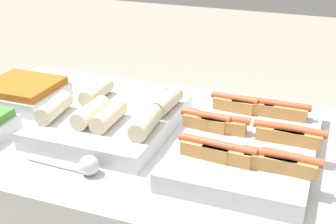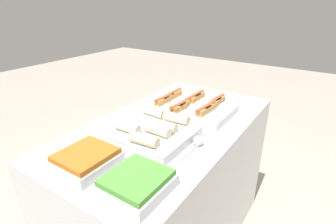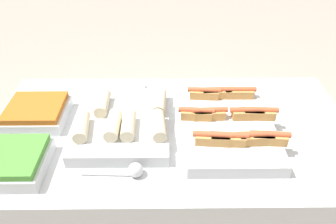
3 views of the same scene
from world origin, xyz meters
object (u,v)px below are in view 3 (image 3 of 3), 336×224
(tray_side_back, at_px, (37,113))
(serving_spoon_near, at_px, (132,170))
(tray_wraps, at_px, (123,122))
(tray_side_front, at_px, (11,162))
(serving_spoon_far, at_px, (140,89))
(tray_hotdogs, at_px, (227,121))

(tray_side_back, height_order, serving_spoon_near, tray_side_back)
(tray_wraps, relative_size, serving_spoon_near, 2.08)
(tray_side_front, relative_size, tray_side_back, 1.00)
(tray_side_front, relative_size, serving_spoon_far, 1.21)
(tray_hotdogs, distance_m, tray_wraps, 0.41)
(tray_side_back, relative_size, serving_spoon_far, 1.21)
(tray_hotdogs, xyz_separation_m, serving_spoon_near, (-0.36, -0.25, -0.01))
(tray_hotdogs, bearing_deg, tray_side_front, -164.26)
(tray_wraps, relative_size, tray_side_front, 1.83)
(tray_wraps, bearing_deg, serving_spoon_far, 79.36)
(tray_wraps, bearing_deg, tray_side_front, -149.27)
(serving_spoon_near, bearing_deg, tray_hotdogs, 35.02)
(tray_wraps, bearing_deg, serving_spoon_near, -77.75)
(tray_side_back, bearing_deg, tray_wraps, -10.41)
(tray_side_front, distance_m, serving_spoon_far, 0.63)
(tray_side_front, bearing_deg, serving_spoon_far, 49.13)
(tray_hotdogs, relative_size, serving_spoon_near, 2.59)
(tray_hotdogs, height_order, tray_side_back, tray_hotdogs)
(serving_spoon_near, bearing_deg, tray_side_front, 175.54)
(serving_spoon_far, bearing_deg, tray_side_front, -130.87)
(serving_spoon_near, xyz_separation_m, serving_spoon_far, (-0.01, 0.51, 0.00))
(tray_hotdogs, height_order, tray_side_front, tray_hotdogs)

